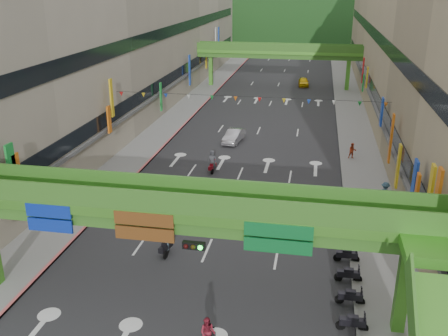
# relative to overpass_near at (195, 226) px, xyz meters

# --- Properties ---
(road_slab) EXTENTS (18.00, 140.00, 0.02)m
(road_slab) POSITION_rel_overpass_near_xyz_m (-0.93, 44.62, -5.20)
(road_slab) COLOR #28282B
(road_slab) RESTS_ON ground
(sidewalk_left) EXTENTS (4.00, 140.00, 0.15)m
(sidewalk_left) POSITION_rel_overpass_near_xyz_m (-11.93, 44.62, -5.13)
(sidewalk_left) COLOR gray
(sidewalk_left) RESTS_ON ground
(sidewalk_right) EXTENTS (4.00, 140.00, 0.15)m
(sidewalk_right) POSITION_rel_overpass_near_xyz_m (10.07, 44.62, -5.13)
(sidewalk_right) COLOR gray
(sidewalk_right) RESTS_ON ground
(curb_left) EXTENTS (0.20, 140.00, 0.18)m
(curb_left) POSITION_rel_overpass_near_xyz_m (-10.03, 44.62, -5.12)
(curb_left) COLOR #CC5959
(curb_left) RESTS_ON ground
(curb_right) EXTENTS (0.20, 140.00, 0.18)m
(curb_right) POSITION_rel_overpass_near_xyz_m (8.17, 44.62, -5.12)
(curb_right) COLOR gray
(curb_right) RESTS_ON ground
(building_row_left) EXTENTS (12.80, 95.00, 19.00)m
(building_row_left) POSITION_rel_overpass_near_xyz_m (-19.86, 44.62, 4.25)
(building_row_left) COLOR #9E937F
(building_row_left) RESTS_ON ground
(building_row_right) EXTENTS (12.80, 95.00, 19.00)m
(building_row_right) POSITION_rel_overpass_near_xyz_m (18.00, 44.62, 4.25)
(building_row_right) COLOR gray
(building_row_right) RESTS_ON ground
(overpass_near) EXTENTS (28.00, 12.27, 7.10)m
(overpass_near) POSITION_rel_overpass_near_xyz_m (0.00, 0.00, 0.00)
(overpass_near) COLOR #4C9E2D
(overpass_near) RESTS_ON ground
(overpass_far) EXTENTS (28.00, 2.20, 7.10)m
(overpass_far) POSITION_rel_overpass_near_xyz_m (-0.93, 59.62, 0.20)
(overpass_far) COLOR #4C9E2D
(overpass_far) RESTS_ON ground
(hill_left) EXTENTS (168.00, 140.00, 112.00)m
(hill_left) POSITION_rel_overpass_near_xyz_m (-15.93, 154.62, -5.21)
(hill_left) COLOR #1C4419
(hill_left) RESTS_ON ground
(hill_right) EXTENTS (208.00, 176.00, 128.00)m
(hill_right) POSITION_rel_overpass_near_xyz_m (24.07, 174.62, -5.21)
(hill_right) COLOR #1C4419
(hill_right) RESTS_ON ground
(bunting_string) EXTENTS (26.00, 0.36, 0.47)m
(bunting_string) POSITION_rel_overpass_near_xyz_m (-0.93, 24.62, 0.75)
(bunting_string) COLOR black
(bunting_string) RESTS_ON ground
(scooter_rider_near) EXTENTS (0.78, 1.58, 2.18)m
(scooter_rider_near) POSITION_rel_overpass_near_xyz_m (-3.40, 5.68, -4.17)
(scooter_rider_near) COLOR black
(scooter_rider_near) RESTS_ON ground
(scooter_rider_mid) EXTENTS (0.82, 1.60, 1.90)m
(scooter_rider_mid) POSITION_rel_overpass_near_xyz_m (1.15, -2.59, -4.24)
(scooter_rider_mid) COLOR black
(scooter_rider_mid) RESTS_ON ground
(scooter_rider_left) EXTENTS (0.95, 1.60, 1.89)m
(scooter_rider_left) POSITION_rel_overpass_near_xyz_m (-8.31, 12.28, -4.27)
(scooter_rider_left) COLOR #95939D
(scooter_rider_left) RESTS_ON ground
(scooter_rider_far) EXTENTS (0.93, 1.60, 2.10)m
(scooter_rider_far) POSITION_rel_overpass_near_xyz_m (-3.48, 20.52, -4.14)
(scooter_rider_far) COLOR maroon
(scooter_rider_far) RESTS_ON ground
(parked_scooter_row) EXTENTS (1.60, 9.35, 1.08)m
(parked_scooter_row) POSITION_rel_overpass_near_xyz_m (7.87, 4.62, -4.68)
(parked_scooter_row) COLOR black
(parked_scooter_row) RESTS_ON ground
(car_silver) EXTENTS (2.08, 4.38, 1.39)m
(car_silver) POSITION_rel_overpass_near_xyz_m (-3.04, 29.71, -4.51)
(car_silver) COLOR #A9A7AE
(car_silver) RESTS_ON ground
(car_yellow) EXTENTS (1.95, 4.20, 1.39)m
(car_yellow) POSITION_rel_overpass_near_xyz_m (3.21, 62.00, -4.51)
(car_yellow) COLOR yellow
(car_yellow) RESTS_ON ground
(pedestrian_red) EXTENTS (0.85, 0.72, 1.54)m
(pedestrian_red) POSITION_rel_overpass_near_xyz_m (9.19, 26.29, -4.43)
(pedestrian_red) COLOR #B43B1B
(pedestrian_red) RESTS_ON ground
(pedestrian_dark) EXTENTS (1.06, 0.61, 1.70)m
(pedestrian_dark) POSITION_rel_overpass_near_xyz_m (11.27, 11.54, -4.35)
(pedestrian_dark) COLOR black
(pedestrian_dark) RESTS_ON ground
(pedestrian_blue) EXTENTS (0.97, 0.76, 1.82)m
(pedestrian_blue) POSITION_rel_overpass_near_xyz_m (11.07, 15.83, -4.29)
(pedestrian_blue) COLOR #304D5E
(pedestrian_blue) RESTS_ON ground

